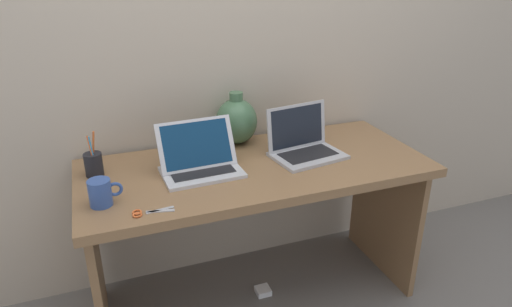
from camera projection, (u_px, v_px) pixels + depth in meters
ground_plane at (256, 295)px, 2.25m from camera, size 6.00×6.00×0.00m
back_wall at (228, 37)px, 2.09m from camera, size 4.40×0.04×2.40m
desk at (256, 195)px, 2.03m from camera, size 1.49×0.65×0.71m
laptop_left at (199, 159)px, 1.88m from camera, size 0.33×0.23×0.21m
laptop_right at (303, 142)px, 2.05m from camera, size 0.34×0.27×0.22m
green_vase at (237, 121)px, 2.15m from camera, size 0.20×0.20×0.25m
coffee_mug at (101, 193)px, 1.63m from camera, size 0.12×0.08×0.10m
pen_cup at (94, 164)px, 1.85m from camera, size 0.07×0.07×0.19m
scissors at (145, 212)px, 1.59m from camera, size 0.15×0.05×0.01m
power_brick at (263, 290)px, 2.26m from camera, size 0.07×0.07×0.03m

